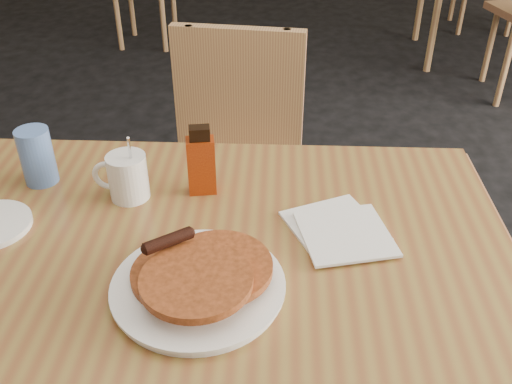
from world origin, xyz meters
TOP-DOWN VIEW (x-y plane):
  - main_table at (-0.08, -0.07)m, footprint 1.36×0.97m
  - chair_main_far at (-0.08, 0.68)m, footprint 0.43×0.43m
  - pancake_plate at (-0.02, -0.17)m, footprint 0.30×0.30m
  - coffee_mug at (-0.23, 0.10)m, footprint 0.12×0.08m
  - syrup_bottle at (-0.07, 0.14)m, footprint 0.07×0.05m
  - napkin_stack at (0.22, 0.03)m, footprint 0.24×0.25m
  - blue_tumbler at (-0.44, 0.14)m, footprint 0.08×0.08m

SIDE VIEW (x-z plane):
  - chair_main_far at x=-0.08m, z-range 0.09..1.00m
  - main_table at x=-0.08m, z-range 0.34..1.09m
  - napkin_stack at x=0.22m, z-range 0.75..0.76m
  - pancake_plate at x=-0.02m, z-range 0.73..0.82m
  - coffee_mug at x=-0.23m, z-range 0.72..0.88m
  - blue_tumbler at x=-0.44m, z-range 0.75..0.88m
  - syrup_bottle at x=-0.07m, z-range 0.74..0.90m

